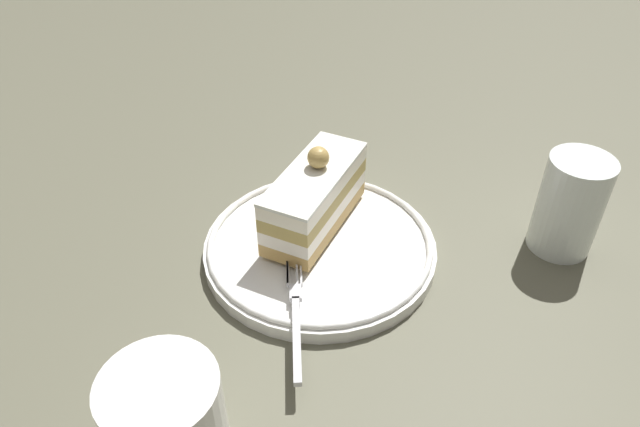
{
  "coord_description": "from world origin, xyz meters",
  "views": [
    {
      "loc": [
        0.38,
        0.1,
        0.37
      ],
      "look_at": [
        -0.02,
        0.02,
        0.05
      ],
      "focal_mm": 33.24,
      "sensor_mm": 36.0,
      "label": 1
    }
  ],
  "objects_px": {
    "dessert_plate": "(320,247)",
    "drink_glass_near": "(568,209)",
    "cake_slice": "(315,197)",
    "fork": "(296,312)"
  },
  "relations": [
    {
      "from": "cake_slice",
      "to": "dessert_plate",
      "type": "bearing_deg",
      "value": 21.67
    },
    {
      "from": "cake_slice",
      "to": "drink_glass_near",
      "type": "relative_size",
      "value": 1.44
    },
    {
      "from": "dessert_plate",
      "to": "drink_glass_near",
      "type": "distance_m",
      "value": 0.23
    },
    {
      "from": "dessert_plate",
      "to": "drink_glass_near",
      "type": "relative_size",
      "value": 2.24
    },
    {
      "from": "drink_glass_near",
      "to": "dessert_plate",
      "type": "bearing_deg",
      "value": -75.68
    },
    {
      "from": "fork",
      "to": "drink_glass_near",
      "type": "relative_size",
      "value": 1.32
    },
    {
      "from": "cake_slice",
      "to": "fork",
      "type": "relative_size",
      "value": 1.09
    },
    {
      "from": "dessert_plate",
      "to": "drink_glass_near",
      "type": "height_order",
      "value": "drink_glass_near"
    },
    {
      "from": "cake_slice",
      "to": "fork",
      "type": "bearing_deg",
      "value": 3.94
    },
    {
      "from": "cake_slice",
      "to": "fork",
      "type": "xyz_separation_m",
      "value": [
        0.11,
        0.01,
        -0.03
      ]
    }
  ]
}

